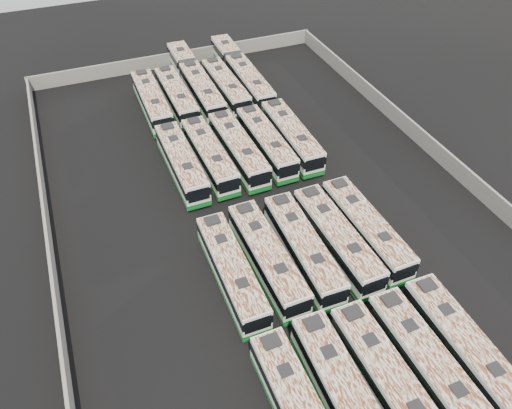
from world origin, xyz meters
name	(u,v)px	position (x,y,z in m)	size (l,w,h in m)	color
ground	(268,207)	(0.00, 0.00, 0.00)	(140.00, 140.00, 0.00)	black
perimeter_wall	(268,200)	(0.00, 0.00, 1.10)	(45.20, 73.20, 2.20)	slate
bus_front_left	(345,397)	(-3.62, -22.80, 1.90)	(3.07, 13.25, 3.72)	silver
bus_front_center	(388,383)	(-0.09, -23.08, 1.90)	(2.95, 13.22, 3.72)	silver
bus_front_right	(428,367)	(3.44, -23.10, 1.90)	(2.93, 13.19, 3.71)	silver
bus_front_far_right	(464,349)	(7.01, -22.85, 1.87)	(2.83, 13.00, 3.66)	silver
bus_midfront_far_left	(232,271)	(-7.18, -8.56, 1.84)	(2.75, 12.80, 3.61)	silver
bus_midfront_left	(267,258)	(-3.59, -8.29, 1.88)	(2.97, 13.11, 3.68)	silver
bus_midfront_center	(303,249)	(0.00, -8.48, 1.89)	(3.04, 13.13, 3.69)	silver
bus_midfront_right	(336,239)	(3.52, -8.57, 1.90)	(3.06, 13.23, 3.71)	silver
bus_midfront_far_right	(366,229)	(6.88, -8.36, 1.88)	(2.99, 13.07, 3.67)	silver
bus_midback_far_left	(182,163)	(-7.03, 8.72, 1.88)	(2.89, 13.09, 3.68)	silver
bus_midback_left	(210,156)	(-3.63, 8.89, 1.86)	(3.03, 12.97, 3.64)	silver
bus_midback_center	(238,149)	(-0.11, 8.76, 1.90)	(3.08, 13.26, 3.72)	silver
bus_midback_right	(266,143)	(3.51, 8.86, 1.86)	(2.79, 12.91, 3.64)	silver
bus_midback_far_right	(291,136)	(6.89, 8.92, 1.89)	(2.97, 13.15, 3.70)	silver
bus_back_far_left	(152,102)	(-7.05, 23.40, 1.90)	(2.88, 13.18, 3.71)	silver
bus_back_left	(177,97)	(-3.60, 23.49, 1.86)	(2.83, 12.94, 3.64)	silver
bus_back_center	(195,80)	(0.03, 26.86, 1.91)	(2.89, 20.61, 3.74)	silver
bus_back_right	(226,87)	(3.51, 23.49, 1.87)	(2.91, 12.98, 3.65)	silver
bus_back_far_right	(241,72)	(7.06, 26.75, 1.90)	(3.09, 20.52, 3.72)	silver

